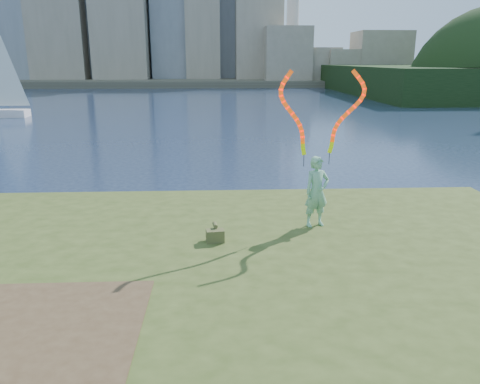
{
  "coord_description": "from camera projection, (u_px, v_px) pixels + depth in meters",
  "views": [
    {
      "loc": [
        0.63,
        -9.82,
        4.84
      ],
      "look_at": [
        1.16,
        1.0,
        1.78
      ],
      "focal_mm": 35.0,
      "sensor_mm": 36.0,
      "label": 1
    }
  ],
  "objects": [
    {
      "name": "woman_with_ribbons",
      "position": [
        317.0,
        172.0,
        11.51
      ],
      "size": [
        2.02,
        0.75,
        4.14
      ],
      "rotation": [
        0.0,
        0.0,
        0.31
      ],
      "color": "#14743C",
      "rests_on": "grassy_knoll"
    },
    {
      "name": "canvas_bag",
      "position": [
        215.0,
        235.0,
        10.76
      ],
      "size": [
        0.44,
        0.49,
        0.39
      ],
      "rotation": [
        0.0,
        0.0,
        0.13
      ],
      "color": "#484925",
      "rests_on": "grassy_knoll"
    },
    {
      "name": "grassy_knoll",
      "position": [
        185.0,
        319.0,
        8.43
      ],
      "size": [
        20.0,
        18.0,
        0.8
      ],
      "color": "#364518",
      "rests_on": "ground"
    },
    {
      "name": "ground",
      "position": [
        192.0,
        279.0,
        10.73
      ],
      "size": [
        320.0,
        320.0,
        0.0
      ],
      "primitive_type": "plane",
      "color": "#192640",
      "rests_on": "ground"
    },
    {
      "name": "dirt_patch",
      "position": [
        39.0,
        327.0,
        7.33
      ],
      "size": [
        3.2,
        3.0,
        0.02
      ],
      "primitive_type": "cube",
      "color": "#47331E",
      "rests_on": "grassy_knoll"
    },
    {
      "name": "far_shore",
      "position": [
        214.0,
        80.0,
        101.88
      ],
      "size": [
        320.0,
        40.0,
        1.2
      ],
      "primitive_type": "cube",
      "color": "#484335",
      "rests_on": "ground"
    },
    {
      "name": "sailboat",
      "position": [
        0.0,
        101.0,
        40.82
      ],
      "size": [
        5.25,
        1.6,
        7.97
      ],
      "rotation": [
        0.0,
        0.0,
        0.0
      ],
      "color": "silver",
      "rests_on": "ground"
    }
  ]
}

